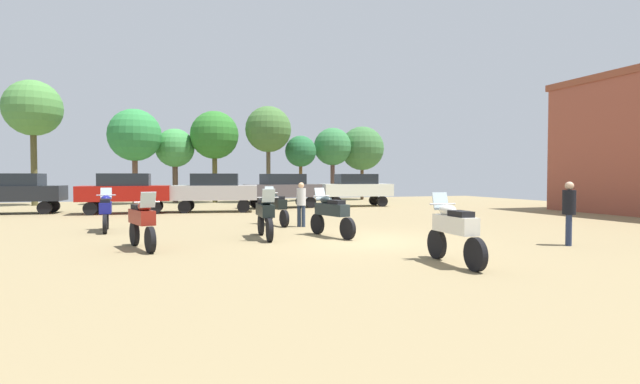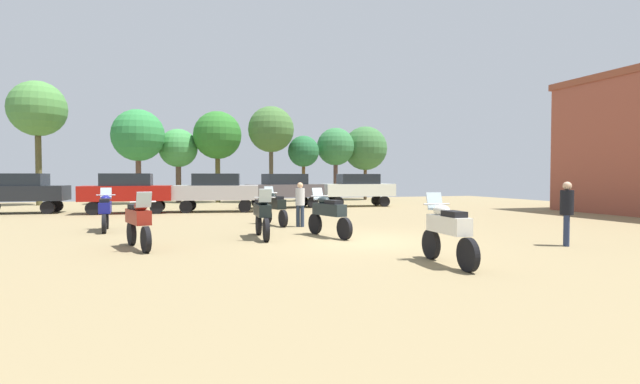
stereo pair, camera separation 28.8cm
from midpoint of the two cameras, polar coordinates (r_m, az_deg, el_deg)
name	(u,v)px [view 2 (the right image)]	position (r m, az deg, el deg)	size (l,w,h in m)	color
ground_plane	(358,241)	(13.96, 5.13, -5.81)	(44.00, 52.00, 0.02)	#887551
motorcycle_1	(138,221)	(12.98, -20.33, -3.23)	(0.82, 2.13, 1.48)	black
motorcycle_3	(105,210)	(17.68, -23.90, -1.98)	(0.62, 2.12, 1.46)	black
motorcycle_4	(275,206)	(18.16, -4.98, -1.71)	(0.70, 2.15, 1.47)	black
motorcycle_5	(448,230)	(10.40, 15.82, -4.38)	(0.62, 2.17, 1.51)	black
motorcycle_6	(262,214)	(14.35, -6.36, -2.59)	(0.62, 2.32, 1.50)	black
motorcycle_7	(329,213)	(14.64, 1.60, -2.51)	(0.80, 2.26, 1.49)	black
car_1	(19,190)	(28.02, -32.08, 0.19)	(4.41, 2.07, 2.00)	black
car_2	(358,187)	(29.50, 4.86, 0.55)	(4.43, 2.14, 2.00)	black
car_3	(217,189)	(25.39, -11.95, 0.30)	(4.55, 2.52, 2.00)	black
car_4	(285,188)	(28.01, -3.96, 0.48)	(4.49, 2.32, 2.00)	black
car_5	(127,190)	(25.67, -21.82, 0.22)	(4.38, 2.01, 2.00)	black
person_1	(300,201)	(17.49, -1.92, -1.09)	(0.48, 0.48, 1.64)	#27334A
person_2	(567,208)	(14.35, 27.97, -1.76)	(0.48, 0.48, 1.72)	#232D4C
tree_1	(271,130)	(34.38, -5.64, 7.43)	(3.27, 3.27, 6.85)	brown
tree_2	(138,136)	(34.16, -20.74, 6.33)	(3.46, 3.46, 6.33)	brown
tree_3	(336,147)	(36.81, 2.11, 5.40)	(2.89, 2.89, 5.59)	#513A37
tree_4	(37,109)	(35.44, -30.54, 8.51)	(3.49, 3.49, 7.91)	brown
tree_6	(217,136)	(34.61, -11.94, 6.62)	(3.38, 3.38, 6.46)	brown
tree_7	(365,148)	(38.16, 5.66, 5.21)	(3.47, 3.47, 5.82)	brown
tree_8	(303,152)	(35.38, -1.76, 4.85)	(2.31, 2.31, 4.87)	brown
tree_9	(178,149)	(35.21, -16.40, 5.00)	(2.70, 2.70, 5.21)	brown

